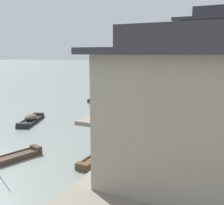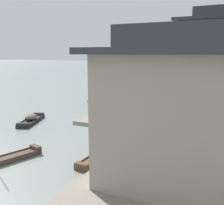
% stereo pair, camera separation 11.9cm
% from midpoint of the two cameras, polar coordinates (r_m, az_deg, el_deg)
% --- Properties ---
extents(boat_foreground_poled, '(2.09, 4.44, 0.48)m').
position_cam_midpoint_polar(boat_foreground_poled, '(16.94, -21.35, -11.10)').
color(boat_foreground_poled, '#423328').
rests_on(boat_foreground_poled, ground).
extents(boat_moored_nearest, '(1.44, 3.84, 0.81)m').
position_cam_midpoint_polar(boat_moored_nearest, '(28.04, 10.28, -1.91)').
color(boat_moored_nearest, '#232326').
rests_on(boat_moored_nearest, ground).
extents(boat_moored_second, '(1.49, 4.21, 0.61)m').
position_cam_midpoint_polar(boat_moored_second, '(32.81, 12.79, -0.41)').
color(boat_moored_second, '#232326').
rests_on(boat_moored_second, ground).
extents(boat_moored_third, '(4.92, 1.92, 0.82)m').
position_cam_midpoint_polar(boat_moored_third, '(24.25, 2.34, -3.70)').
color(boat_moored_third, '#423328').
rests_on(boat_moored_third, ground).
extents(boat_moored_far, '(3.61, 3.29, 0.44)m').
position_cam_midpoint_polar(boat_moored_far, '(33.00, -3.06, -0.21)').
color(boat_moored_far, '#232326').
rests_on(boat_moored_far, ground).
extents(boat_midriver_drifting, '(0.87, 5.85, 0.40)m').
position_cam_midpoint_polar(boat_midriver_drifting, '(17.14, -1.11, -10.23)').
color(boat_midriver_drifting, brown).
rests_on(boat_midriver_drifting, ground).
extents(boat_midriver_upstream, '(1.83, 3.67, 0.71)m').
position_cam_midpoint_polar(boat_midriver_upstream, '(38.33, 13.73, 1.15)').
color(boat_midriver_upstream, brown).
rests_on(boat_midriver_upstream, ground).
extents(boat_upstream_distant, '(4.64, 2.60, 0.52)m').
position_cam_midpoint_polar(boat_upstream_distant, '(57.50, 8.08, 4.19)').
color(boat_upstream_distant, brown).
rests_on(boat_upstream_distant, ground).
extents(boat_crossing_west, '(2.62, 4.38, 0.79)m').
position_cam_midpoint_polar(boat_crossing_west, '(25.57, -16.44, -3.40)').
color(boat_crossing_west, '#232326').
rests_on(boat_crossing_west, ground).
extents(house_waterfront_nearest, '(6.89, 6.90, 6.14)m').
position_cam_midpoint_polar(house_waterfront_nearest, '(11.90, 14.92, -0.94)').
color(house_waterfront_nearest, gray).
rests_on(house_waterfront_nearest, riverbank_right).
extents(house_waterfront_second, '(5.59, 6.48, 6.14)m').
position_cam_midpoint_polar(house_waterfront_second, '(18.65, 17.07, 2.92)').
color(house_waterfront_second, gray).
rests_on(house_waterfront_second, riverbank_right).
extents(house_waterfront_tall, '(6.89, 7.54, 8.74)m').
position_cam_midpoint_polar(house_waterfront_tall, '(25.93, 21.31, 7.46)').
color(house_waterfront_tall, brown).
rests_on(house_waterfront_tall, riverbank_right).
extents(house_waterfront_narrow, '(5.43, 6.28, 6.14)m').
position_cam_midpoint_polar(house_waterfront_narrow, '(32.99, 20.95, 5.70)').
color(house_waterfront_narrow, brown).
rests_on(house_waterfront_narrow, riverbank_right).
extents(house_waterfront_far, '(6.13, 5.79, 6.14)m').
position_cam_midpoint_polar(house_waterfront_far, '(38.53, 22.25, 6.17)').
color(house_waterfront_far, brown).
rests_on(house_waterfront_far, riverbank_right).
extents(hill_far_west, '(37.20, 37.20, 19.15)m').
position_cam_midpoint_polar(hill_far_west, '(124.71, 20.93, 11.16)').
color(hill_far_west, '#5B6B5B').
rests_on(hill_far_west, ground).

